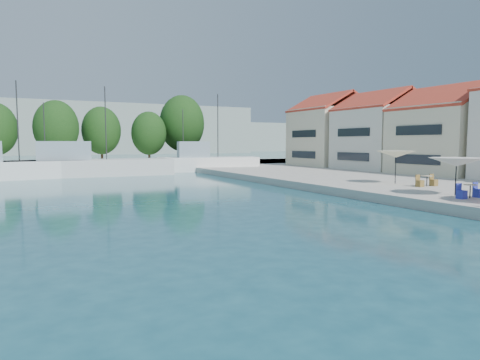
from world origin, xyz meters
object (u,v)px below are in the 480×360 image
trawler_04 (206,163)px  umbrella_cream (396,154)px  trawler_03 (86,166)px  umbrella_white (456,162)px

trawler_04 → umbrella_cream: size_ratio=4.67×
trawler_03 → umbrella_cream: (18.72, -25.93, 1.72)m
umbrella_white → trawler_04: bearing=92.4°
umbrella_white → umbrella_cream: (2.53, 6.84, 0.26)m
umbrella_white → trawler_03: bearing=116.3°
trawler_04 → umbrella_white: (1.46, -34.29, 1.46)m
trawler_04 → umbrella_cream: bearing=-69.9°
trawler_03 → umbrella_white: (16.19, -32.77, 1.47)m
trawler_03 → umbrella_white: bearing=-61.7°
umbrella_white → umbrella_cream: size_ratio=1.09×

